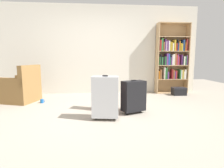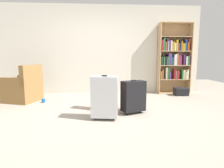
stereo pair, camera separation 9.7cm
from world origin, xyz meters
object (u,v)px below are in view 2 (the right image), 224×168
at_px(storage_box, 181,91).
at_px(armchair, 24,89).
at_px(mug, 43,101).
at_px(suitcase_dark_red, 105,94).
at_px(suitcase_black, 133,96).
at_px(suitcase_silver, 104,97).
at_px(bookshelf, 174,59).

bearing_deg(storage_box, armchair, -173.97).
bearing_deg(mug, suitcase_dark_red, -26.97).
bearing_deg(suitcase_black, storage_box, 44.09).
bearing_deg(suitcase_silver, armchair, 142.37).
xyz_separation_m(armchair, storage_box, (4.19, 0.44, -0.20)).
height_order(storage_box, suitcase_black, suitcase_black).
xyz_separation_m(storage_box, suitcase_black, (-1.67, -1.62, 0.23)).
distance_m(suitcase_black, suitcase_silver, 0.66).
xyz_separation_m(bookshelf, mug, (-3.58, -1.00, -1.00)).
bearing_deg(storage_box, suitcase_silver, -139.07).
distance_m(bookshelf, suitcase_dark_red, 2.83).
relative_size(storage_box, suitcase_silver, 0.49).
bearing_deg(mug, storage_box, 9.54).
relative_size(mug, suitcase_dark_red, 0.18).
bearing_deg(mug, bookshelf, 15.62).
bearing_deg(bookshelf, suitcase_silver, -132.66).
distance_m(storage_box, suitcase_silver, 2.98).
xyz_separation_m(armchair, suitcase_black, (2.51, -1.18, 0.02)).
distance_m(storage_box, suitcase_black, 2.34).
bearing_deg(suitcase_silver, bookshelf, 47.34).
height_order(bookshelf, mug, bookshelf).
height_order(armchair, storage_box, armchair).
relative_size(bookshelf, suitcase_silver, 2.66).
xyz_separation_m(suitcase_silver, suitcase_dark_red, (0.02, 0.58, -0.06)).
distance_m(armchair, suitcase_dark_red, 2.17).
bearing_deg(suitcase_dark_red, suitcase_black, -25.49).
xyz_separation_m(armchair, mug, (0.51, -0.18, -0.27)).
distance_m(mug, storage_box, 3.73).
height_order(bookshelf, suitcase_silver, bookshelf).
xyz_separation_m(mug, storage_box, (3.68, 0.62, 0.07)).
distance_m(bookshelf, suitcase_silver, 3.23).
height_order(storage_box, suitcase_dark_red, suitcase_dark_red).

